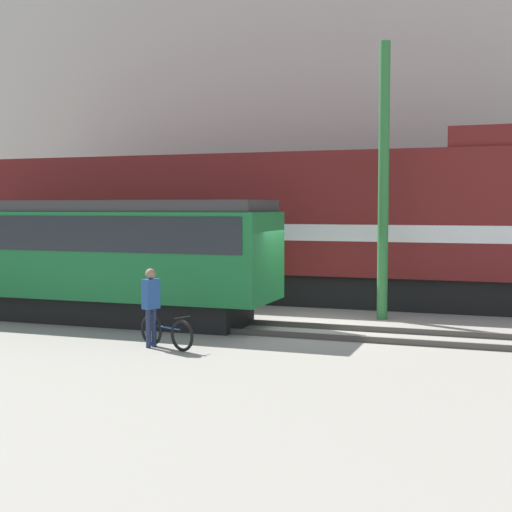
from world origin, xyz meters
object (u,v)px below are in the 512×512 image
Objects in this scene: bicycle at (166,333)px; person at (151,299)px; streetcar at (53,251)px; freight_locomotive at (242,224)px; utility_pole_left at (384,182)px.

person is at bearing -179.81° from bicycle.
person is at bearing -32.11° from streetcar.
utility_pole_left reaches higher than freight_locomotive.
bicycle is (1.41, -8.48, -2.16)m from freight_locomotive.
person is at bearing -126.22° from utility_pole_left.
utility_pole_left reaches higher than person.
streetcar is 5.41m from person.
bicycle is at bearing -80.58° from freight_locomotive.
person is (-0.37, -0.00, 0.72)m from bicycle.
utility_pole_left is (5.18, -2.82, 1.27)m from freight_locomotive.
freight_locomotive is 2.62× the size of utility_pole_left.
streetcar is 9.32m from utility_pole_left.
streetcar reaches higher than bicycle.
person is (1.03, -8.48, -1.44)m from freight_locomotive.
person is 0.23× the size of utility_pole_left.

